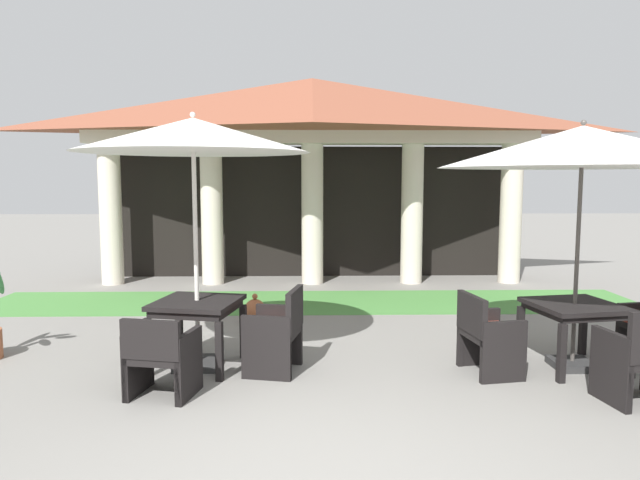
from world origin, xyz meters
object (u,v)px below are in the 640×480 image
Objects in this scene: terracotta_urn at (255,311)px; patio_umbrella_mid_left at (193,137)px; patio_chair_mid_left_east at (276,333)px; patio_chair_mid_left_south at (161,357)px; patio_umbrella_near_foreground at (582,148)px; patio_chair_near_foreground_west at (487,336)px; patio_table_mid_left at (197,310)px; patio_table_near_foreground at (574,312)px.

patio_umbrella_mid_left is at bearing -103.38° from terracotta_urn.
patio_chair_mid_left_east is 1.14× the size of patio_chair_mid_left_south.
patio_umbrella_near_foreground reaches higher than terracotta_urn.
patio_chair_near_foreground_west is 2.00× the size of terracotta_urn.
patio_table_mid_left reaches higher than terracotta_urn.
patio_chair_mid_left_east reaches higher than patio_chair_mid_left_south.
patio_table_near_foreground is 1.77m from patio_umbrella_near_foreground.
patio_umbrella_mid_left is (-3.10, 0.29, 2.09)m from patio_chair_near_foreground_west.
patio_chair_mid_left_east is at bearing -11.66° from patio_table_mid_left.
patio_table_near_foreground is at bearing -77.51° from patio_chair_mid_left_east.
patio_chair_near_foreground_west is 0.84× the size of patio_table_mid_left.
patio_umbrella_near_foreground is 3.51× the size of patio_chair_near_foreground_west.
patio_umbrella_near_foreground is 4.10m from patio_umbrella_mid_left.
patio_table_mid_left is 0.92m from patio_chair_mid_left_south.
patio_table_mid_left is at bearing 178.14° from patio_table_near_foreground.
patio_chair_mid_left_south reaches higher than patio_table_near_foreground.
patio_umbrella_near_foreground is at bearing -1.86° from patio_table_mid_left.
patio_chair_near_foreground_west is at bearing -81.28° from patio_chair_mid_left_east.
patio_chair_mid_left_east is at bearing -102.15° from patio_chair_near_foreground_west.
patio_umbrella_mid_left is 6.47× the size of terracotta_urn.
patio_chair_mid_left_south reaches higher than terracotta_urn.
patio_chair_near_foreground_west is (-1.00, -0.16, -0.21)m from patio_table_near_foreground.
terracotta_urn is at bearing 88.82° from patio_chair_mid_left_south.
patio_umbrella_mid_left is at bearing 90.00° from patio_chair_mid_left_east.
patio_umbrella_near_foreground is (0.00, 0.00, 1.77)m from patio_table_near_foreground.
patio_table_near_foreground is 0.33× the size of patio_umbrella_near_foreground.
patio_chair_near_foreground_west is at bearing -5.42° from patio_table_mid_left.
patio_umbrella_mid_left reaches higher than patio_table_mid_left.
patio_umbrella_mid_left is 3.05× the size of patio_chair_mid_left_east.
patio_table_mid_left is 1.28× the size of patio_chair_mid_left_south.
patio_umbrella_mid_left reaches higher than terracotta_urn.
patio_chair_mid_left_east is (0.87, -0.18, -2.07)m from patio_umbrella_mid_left.
patio_chair_mid_left_east is 1.26m from patio_chair_mid_left_south.
patio_chair_mid_left_south is (-1.05, -0.69, -0.04)m from patio_chair_mid_left_east.
patio_table_mid_left is 1.86m from patio_umbrella_mid_left.
patio_umbrella_mid_left reaches higher than patio_chair_near_foreground_west.
terracotta_urn is at bearing 150.78° from patio_umbrella_near_foreground.
patio_umbrella_mid_left is 3.04m from terracotta_urn.
patio_chair_near_foreground_west reaches higher than patio_table_near_foreground.
patio_umbrella_mid_left reaches higher than patio_chair_mid_left_south.
patio_chair_mid_left_south is at bearing -170.27° from patio_table_near_foreground.
patio_umbrella_near_foreground is at bearing 0.00° from patio_table_near_foreground.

